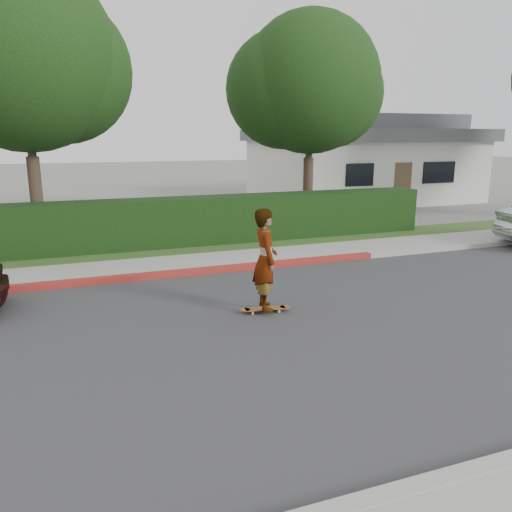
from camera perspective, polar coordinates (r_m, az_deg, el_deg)
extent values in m
plane|color=slate|center=(10.34, 20.43, -5.78)|extent=(120.00, 120.00, 0.00)
cube|color=#2D2D30|center=(10.34, 20.43, -5.76)|extent=(60.00, 8.00, 0.01)
cube|color=#9E9E99|center=(13.54, 9.22, -0.28)|extent=(60.00, 0.20, 0.15)
cube|color=maroon|center=(11.95, -12.19, -2.26)|extent=(12.00, 0.21, 0.15)
cube|color=gray|center=(14.31, 7.45, 0.47)|extent=(60.00, 1.60, 0.12)
cube|color=#2D4C1E|center=(15.71, 4.75, 1.67)|extent=(60.00, 1.60, 0.10)
cube|color=black|center=(15.15, -6.54, 3.89)|extent=(15.00, 1.00, 1.50)
cylinder|color=#33261C|center=(15.96, -23.72, 5.50)|extent=(0.36, 0.36, 2.70)
cylinder|color=#33261C|center=(15.85, -24.43, 12.76)|extent=(0.24, 0.24, 2.25)
sphere|color=black|center=(15.99, -25.18, 20.00)|extent=(5.20, 5.20, 5.20)
sphere|color=black|center=(16.22, -21.65, 19.13)|extent=(4.16, 4.16, 4.16)
cylinder|color=#33261C|center=(18.30, 5.93, 7.18)|extent=(0.36, 0.36, 2.52)
cylinder|color=#33261C|center=(18.19, 6.08, 13.10)|extent=(0.24, 0.24, 2.10)
sphere|color=black|center=(18.27, 6.23, 19.04)|extent=(4.80, 4.80, 4.80)
sphere|color=black|center=(18.28, 3.26, 18.46)|extent=(4.08, 4.08, 4.08)
sphere|color=black|center=(18.92, 8.35, 17.87)|extent=(3.84, 3.84, 3.84)
cube|color=beige|center=(27.53, 11.79, 9.59)|extent=(10.00, 8.00, 3.00)
cube|color=#4C4C51|center=(27.47, 11.97, 13.34)|extent=(10.60, 8.60, 0.60)
cube|color=#4C4C51|center=(27.48, 12.03, 14.59)|extent=(8.40, 6.40, 0.80)
cube|color=black|center=(22.80, 11.77, 9.08)|extent=(1.40, 0.06, 1.00)
cube|color=black|center=(25.34, 20.17, 8.96)|extent=(1.80, 0.06, 1.00)
cube|color=brown|center=(24.14, 16.39, 7.74)|extent=(0.90, 0.06, 2.10)
cylinder|color=gold|center=(9.41, -0.38, -6.58)|extent=(0.05, 0.04, 0.05)
cylinder|color=gold|center=(9.54, -0.55, -6.29)|extent=(0.05, 0.04, 0.05)
cylinder|color=gold|center=(9.52, 2.66, -6.35)|extent=(0.05, 0.04, 0.05)
cylinder|color=gold|center=(9.65, 2.44, -6.07)|extent=(0.05, 0.04, 0.05)
cube|color=silver|center=(9.46, -0.47, -6.23)|extent=(0.06, 0.16, 0.02)
cube|color=silver|center=(9.57, 2.55, -6.01)|extent=(0.06, 0.16, 0.02)
cube|color=maroon|center=(9.51, 1.05, -6.01)|extent=(0.79, 0.29, 0.02)
cylinder|color=maroon|center=(9.43, -1.23, -6.17)|extent=(0.21, 0.21, 0.02)
cylinder|color=maroon|center=(9.60, 3.29, -5.84)|extent=(0.21, 0.21, 0.02)
imported|color=white|center=(9.23, 1.08, -0.39)|extent=(0.55, 0.75, 1.90)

